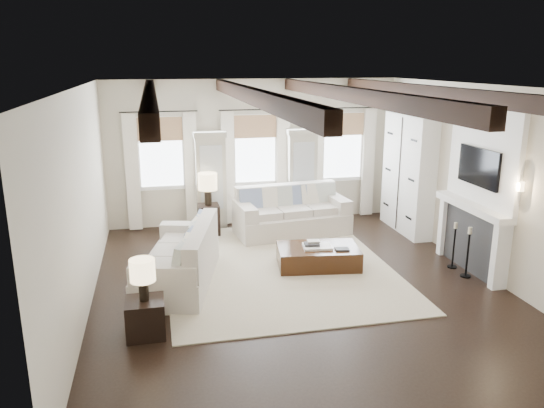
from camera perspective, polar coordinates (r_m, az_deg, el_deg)
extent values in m
plane|color=black|center=(8.83, 2.80, -8.72)|extent=(7.50, 7.50, 0.00)
cube|color=beige|center=(11.90, -1.88, 5.60)|extent=(6.50, 0.04, 3.20)
cube|color=beige|center=(4.98, 14.59, -8.66)|extent=(6.50, 0.04, 3.20)
cube|color=beige|center=(8.10, -19.82, 0.15)|extent=(0.04, 7.50, 3.20)
cube|color=beige|center=(9.68, 21.84, 2.31)|extent=(0.04, 7.50, 3.20)
cube|color=white|center=(8.09, 3.10, 12.50)|extent=(6.50, 7.50, 0.04)
cube|color=black|center=(7.80, -13.01, 11.17)|extent=(0.16, 7.40, 0.22)
cube|color=black|center=(7.92, -2.26, 11.59)|extent=(0.16, 7.40, 0.22)
cube|color=black|center=(8.32, 8.17, 11.62)|extent=(0.16, 7.40, 0.22)
cube|color=black|center=(8.94, 17.09, 11.35)|extent=(0.16, 7.40, 0.22)
cube|color=white|center=(11.66, -11.84, 5.34)|extent=(0.90, 0.03, 1.45)
cube|color=tan|center=(11.53, -11.98, 7.89)|extent=(0.94, 0.04, 0.50)
cube|color=white|center=(11.64, -14.78, 3.24)|extent=(0.28, 0.08, 2.50)
cube|color=white|center=(11.65, -8.68, 3.59)|extent=(0.28, 0.08, 2.50)
cylinder|color=black|center=(11.44, -12.08, 9.70)|extent=(1.60, 0.02, 0.02)
cube|color=white|center=(11.86, -1.85, 5.82)|extent=(0.90, 0.03, 1.45)
cube|color=tan|center=(11.73, -1.82, 8.33)|extent=(0.94, 0.04, 0.50)
cube|color=white|center=(11.73, -4.73, 3.79)|extent=(0.28, 0.08, 2.50)
cube|color=white|center=(11.96, 1.18, 4.05)|extent=(0.28, 0.08, 2.50)
cylinder|color=black|center=(11.64, -1.79, 10.11)|extent=(1.60, 0.02, 0.02)
cube|color=white|center=(12.40, 7.55, 6.10)|extent=(0.90, 0.03, 1.45)
cube|color=tan|center=(12.27, 7.73, 8.50)|extent=(0.94, 0.04, 0.50)
cube|color=white|center=(12.17, 4.90, 4.20)|extent=(0.28, 0.08, 2.50)
cube|color=white|center=(12.60, 10.31, 4.38)|extent=(0.28, 0.08, 2.50)
cylinder|color=black|center=(12.19, 7.88, 10.20)|extent=(1.60, 0.02, 0.02)
cube|color=#B5B09E|center=(11.65, -6.61, 2.30)|extent=(0.64, 0.38, 2.00)
cube|color=#B2B7BA|center=(11.43, -6.52, 2.82)|extent=(0.48, 0.02, 1.40)
cube|color=#B5B09E|center=(11.47, -6.77, 7.47)|extent=(0.70, 0.42, 0.12)
cube|color=#B5B09E|center=(12.03, 3.15, 2.78)|extent=(0.64, 0.38, 2.00)
cube|color=#B2B7BA|center=(11.81, 3.42, 3.29)|extent=(0.48, 0.02, 1.40)
cube|color=#B5B09E|center=(11.85, 3.23, 7.80)|extent=(0.70, 0.42, 0.12)
cube|color=#252527|center=(9.90, 20.81, -3.64)|extent=(0.18, 1.50, 1.10)
cube|color=black|center=(9.93, 20.59, -4.48)|extent=(0.10, 0.90, 0.70)
cube|color=white|center=(9.25, 23.35, -5.21)|extent=(0.26, 0.14, 1.10)
cube|color=white|center=(10.54, 18.23, -2.30)|extent=(0.26, 0.14, 1.10)
cube|color=white|center=(9.69, 20.80, -0.26)|extent=(0.32, 1.90, 0.12)
cube|color=white|center=(9.57, 21.88, 5.22)|extent=(0.10, 1.90, 1.80)
cube|color=black|center=(9.57, 21.39, 3.74)|extent=(0.07, 1.10, 0.64)
cylinder|color=#FFD899|center=(8.77, 25.18, 1.71)|extent=(0.10, 0.10, 0.14)
cube|color=silver|center=(11.63, 14.43, 3.15)|extent=(0.40, 1.70, 2.50)
cube|color=black|center=(11.54, 13.50, 3.12)|extent=(0.01, 0.02, 2.40)
cube|color=#C0B59B|center=(9.57, 0.57, -6.69)|extent=(3.91, 4.82, 0.02)
cube|color=beige|center=(11.27, 2.16, -2.14)|extent=(2.45, 1.30, 0.45)
cube|color=beige|center=(11.50, 1.47, 0.83)|extent=(2.25, 0.48, 0.56)
cube|color=beige|center=(10.86, -2.91, -0.79)|extent=(0.39, 1.03, 0.29)
cube|color=beige|center=(11.56, 6.97, 0.10)|extent=(0.39, 1.03, 0.29)
cube|color=beige|center=(10.93, -0.91, -1.03)|extent=(0.69, 0.73, 0.16)
cube|color=beige|center=(11.13, 2.28, -0.74)|extent=(0.69, 0.73, 0.16)
cube|color=beige|center=(11.37, 5.34, -0.45)|extent=(0.69, 0.73, 0.16)
cube|color=slate|center=(11.07, -2.28, 0.43)|extent=(0.49, 0.29, 0.49)
cube|color=silver|center=(11.16, -0.63, 0.56)|extent=(0.49, 0.29, 0.49)
cube|color=beige|center=(11.26, 1.00, 0.70)|extent=(0.49, 0.29, 0.49)
cube|color=slate|center=(11.38, 2.59, 0.83)|extent=(0.49, 0.29, 0.49)
cube|color=silver|center=(11.50, 4.16, 0.96)|extent=(0.49, 0.29, 0.49)
cube|color=beige|center=(11.63, 5.69, 1.09)|extent=(0.49, 0.29, 0.49)
cube|color=beige|center=(8.95, -10.03, -7.09)|extent=(1.57, 2.50, 0.44)
cube|color=beige|center=(8.70, -7.57, -4.13)|extent=(0.77, 2.20, 0.55)
cube|color=beige|center=(9.76, -8.98, -2.86)|extent=(1.03, 0.52, 0.29)
cube|color=beige|center=(7.89, -11.57, -7.40)|extent=(1.03, 0.52, 0.29)
cube|color=beige|center=(9.44, -9.69, -3.94)|extent=(0.79, 0.76, 0.15)
cube|color=beige|center=(8.85, -10.47, -5.29)|extent=(0.79, 0.76, 0.15)
cube|color=beige|center=(8.27, -11.35, -6.83)|extent=(0.79, 0.76, 0.15)
cube|color=slate|center=(9.50, -7.94, -2.28)|extent=(0.34, 0.51, 0.48)
cube|color=silver|center=(9.18, -8.26, -2.90)|extent=(0.34, 0.51, 0.48)
cube|color=beige|center=(8.88, -8.61, -3.56)|extent=(0.34, 0.51, 0.48)
cube|color=slate|center=(8.57, -8.99, -4.26)|extent=(0.34, 0.51, 0.48)
cube|color=silver|center=(8.26, -9.39, -5.02)|extent=(0.34, 0.51, 0.48)
cube|color=beige|center=(7.96, -9.82, -5.84)|extent=(0.34, 0.51, 0.48)
cube|color=black|center=(9.54, 4.97, -5.68)|extent=(1.53, 1.08, 0.37)
cube|color=white|center=(9.44, 4.90, -4.57)|extent=(0.55, 0.45, 0.04)
cube|color=#262628|center=(9.43, 4.31, -4.33)|extent=(0.29, 0.23, 0.04)
cube|color=beige|center=(9.47, 4.48, -4.01)|extent=(0.24, 0.20, 0.03)
cube|color=#262628|center=(9.37, 7.53, -4.84)|extent=(0.26, 0.21, 0.03)
cube|color=black|center=(7.43, -13.44, -11.80)|extent=(0.51, 0.51, 0.51)
cylinder|color=black|center=(7.26, -13.63, -9.03)|extent=(0.13, 0.13, 0.28)
cylinder|color=#F9D89E|center=(7.15, -13.77, -6.93)|extent=(0.33, 0.33, 0.30)
cube|color=black|center=(11.27, -6.81, -1.70)|extent=(0.44, 0.44, 0.65)
cylinder|color=black|center=(11.14, -6.89, 0.72)|extent=(0.15, 0.15, 0.33)
cylinder|color=#F9D89E|center=(11.06, -6.94, 2.42)|extent=(0.39, 0.39, 0.35)
cylinder|color=black|center=(9.73, 20.08, -7.27)|extent=(0.18, 0.18, 0.02)
cylinder|color=black|center=(9.60, 20.29, -5.18)|extent=(0.03, 0.03, 0.78)
cylinder|color=beige|center=(9.47, 20.53, -2.70)|extent=(0.07, 0.07, 0.11)
cylinder|color=black|center=(10.07, 18.79, -6.41)|extent=(0.17, 0.17, 0.02)
cylinder|color=black|center=(9.95, 18.97, -4.47)|extent=(0.03, 0.03, 0.74)
cylinder|color=beige|center=(9.82, 19.17, -2.20)|extent=(0.06, 0.06, 0.11)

